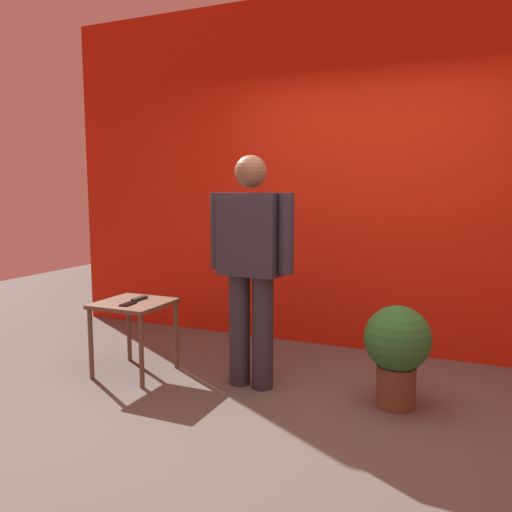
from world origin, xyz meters
name	(u,v)px	position (x,y,z in m)	size (l,w,h in m)	color
ground_plane	(307,422)	(0.00, 0.00, 0.00)	(12.00, 12.00, 0.00)	#59544F
back_wall_red	(369,173)	(0.00, 1.68, 1.59)	(6.21, 0.12, 3.17)	red
standing_person	(251,260)	(-0.57, 0.42, 0.94)	(0.67, 0.26, 1.68)	#2D2D38
side_table	(134,313)	(-1.52, 0.29, 0.49)	(0.53, 0.53, 0.58)	brown
cell_phone	(128,304)	(-1.49, 0.18, 0.58)	(0.07, 0.14, 0.01)	black
tv_remote	(139,298)	(-1.52, 0.37, 0.59)	(0.04, 0.17, 0.02)	black
potted_plant	(397,347)	(0.47, 0.47, 0.41)	(0.44, 0.44, 0.69)	brown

